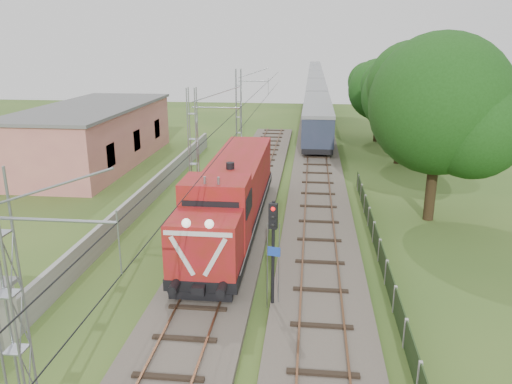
# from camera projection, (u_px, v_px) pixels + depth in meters

# --- Properties ---
(ground) EXTENTS (140.00, 140.00, 0.00)m
(ground) POSITION_uv_depth(u_px,v_px,m) (201.00, 307.00, 21.02)
(ground) COLOR #32521F
(ground) RESTS_ON ground
(track_main) EXTENTS (4.20, 70.00, 0.45)m
(track_main) POSITION_uv_depth(u_px,v_px,m) (228.00, 240.00, 27.61)
(track_main) COLOR #6B6054
(track_main) RESTS_ON ground
(track_side) EXTENTS (4.20, 80.00, 0.45)m
(track_side) POSITION_uv_depth(u_px,v_px,m) (317.00, 179.00, 39.44)
(track_side) COLOR #6B6054
(track_side) RESTS_ON ground
(catenary) EXTENTS (3.31, 70.00, 8.00)m
(catenary) POSITION_uv_depth(u_px,v_px,m) (194.00, 151.00, 31.54)
(catenary) COLOR gray
(catenary) RESTS_ON ground
(boundary_wall) EXTENTS (0.25, 40.00, 1.50)m
(boundary_wall) POSITION_uv_depth(u_px,v_px,m) (143.00, 199.00, 32.88)
(boundary_wall) COLOR #9E9E99
(boundary_wall) RESTS_ON ground
(station_building) EXTENTS (8.40, 20.40, 5.22)m
(station_building) POSITION_uv_depth(u_px,v_px,m) (94.00, 135.00, 44.62)
(station_building) COLOR tan
(station_building) RESTS_ON ground
(fence) EXTENTS (0.12, 32.00, 1.20)m
(fence) POSITION_uv_depth(u_px,v_px,m) (386.00, 272.00, 22.85)
(fence) COLOR black
(fence) RESTS_ON ground
(locomotive) EXTENTS (3.11, 17.77, 4.51)m
(locomotive) POSITION_uv_depth(u_px,v_px,m) (232.00, 195.00, 28.42)
(locomotive) COLOR black
(locomotive) RESTS_ON ground
(coach_rake) EXTENTS (3.06, 114.54, 3.54)m
(coach_rake) POSITION_uv_depth(u_px,v_px,m) (316.00, 82.00, 99.66)
(coach_rake) COLOR black
(coach_rake) RESTS_ON ground
(signal_post) EXTENTS (0.52, 0.41, 4.76)m
(signal_post) POSITION_uv_depth(u_px,v_px,m) (273.00, 237.00, 19.85)
(signal_post) COLOR black
(signal_post) RESTS_ON ground
(tree_a) EXTENTS (8.76, 8.34, 11.35)m
(tree_a) POSITION_uv_depth(u_px,v_px,m) (442.00, 106.00, 29.17)
(tree_a) COLOR #352716
(tree_a) RESTS_ON ground
(tree_b) EXTENTS (7.42, 7.07, 9.62)m
(tree_b) POSITION_uv_depth(u_px,v_px,m) (403.00, 97.00, 43.56)
(tree_b) COLOR #352716
(tree_b) RESTS_ON ground
(tree_c) EXTENTS (6.88, 6.55, 8.92)m
(tree_c) POSITION_uv_depth(u_px,v_px,m) (380.00, 90.00, 53.43)
(tree_c) COLOR #352716
(tree_c) RESTS_ON ground
(tree_d) EXTENTS (6.59, 6.28, 8.55)m
(tree_d) POSITION_uv_depth(u_px,v_px,m) (400.00, 93.00, 52.67)
(tree_d) COLOR #352716
(tree_d) RESTS_ON ground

